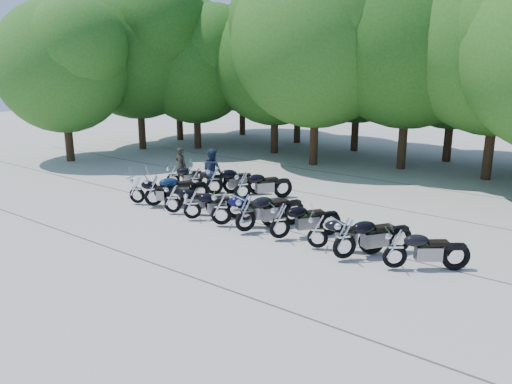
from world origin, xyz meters
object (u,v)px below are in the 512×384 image
Objects in this scene: motorcycle_6 at (280,220)px; motorcycle_12 at (214,179)px; motorcycle_4 at (221,207)px; rider_0 at (181,165)px; motorcycle_0 at (137,189)px; motorcycle_7 at (318,230)px; motorcycle_13 at (242,185)px; motorcycle_8 at (345,237)px; motorcycle_2 at (172,198)px; motorcycle_9 at (395,248)px; motorcycle_10 at (173,175)px; motorcycle_11 at (196,179)px; motorcycle_1 at (153,190)px; motorcycle_5 at (246,212)px; rider_1 at (212,171)px; motorcycle_3 at (192,204)px.

motorcycle_12 reaches higher than motorcycle_6.
rider_0 reaches higher than motorcycle_4.
motorcycle_7 is (7.93, 0.10, -0.02)m from motorcycle_0.
motorcycle_7 is at bearing -174.59° from motorcycle_13.
motorcycle_0 is 8.94m from motorcycle_8.
motorcycle_12 is (-0.51, 2.81, 0.08)m from motorcycle_2.
motorcycle_13 is at bearing 6.78° from motorcycle_8.
motorcycle_9 is 1.11× the size of motorcycle_10.
motorcycle_11 is (-6.13, 2.66, -0.07)m from motorcycle_6.
motorcycle_7 is at bearing -139.88° from motorcycle_11.
motorcycle_4 is 0.97× the size of motorcycle_8.
motorcycle_1 is 1.19× the size of motorcycle_11.
motorcycle_12 is at bearing 35.02° from motorcycle_9.
motorcycle_6 reaches higher than motorcycle_9.
motorcycle_5 is at bearing 42.05° from motorcycle_6.
motorcycle_10 is at bearing -27.13° from motorcycle_1.
motorcycle_9 is at bearing -136.95° from motorcycle_8.
motorcycle_13 is at bearing 169.06° from rider_0.
rider_1 is at bearing 12.23° from motorcycle_4.
motorcycle_6 is 1.33m from motorcycle_7.
motorcycle_7 is at bearing -133.92° from motorcycle_3.
motorcycle_5 is 1.04× the size of motorcycle_8.
motorcycle_5 reaches higher than motorcycle_10.
motorcycle_13 is (-6.02, 3.00, -0.02)m from motorcycle_8.
motorcycle_12 is at bearing -128.22° from motorcycle_10.
rider_0 is at bearing 45.10° from motorcycle_7.
motorcycle_4 is 4.73m from motorcycle_11.
motorcycle_6 reaches higher than motorcycle_10.
motorcycle_6 is at bearing 155.11° from rider_0.
motorcycle_4 is at bearing -112.00° from motorcycle_0.
motorcycle_4 is 3.97m from motorcycle_12.
motorcycle_0 is 7.93m from motorcycle_7.
rider_1 reaches higher than motorcycle_3.
motorcycle_8 is (5.88, -0.06, 0.10)m from motorcycle_3.
motorcycle_2 is 3.87m from motorcycle_10.
motorcycle_10 is (-2.80, 2.67, -0.04)m from motorcycle_2.
motorcycle_0 is 1.03× the size of motorcycle_7.
motorcycle_8 reaches higher than motorcycle_6.
motorcycle_1 is at bearing 19.80° from motorcycle_5.
motorcycle_1 is at bearing 170.77° from motorcycle_10.
motorcycle_6 is 1.14× the size of motorcycle_10.
motorcycle_8 reaches higher than motorcycle_9.
motorcycle_5 reaches higher than motorcycle_2.
motorcycle_10 is 0.83× the size of motorcycle_12.
motorcycle_8 reaches higher than motorcycle_7.
motorcycle_4 is 1.07m from motorcycle_5.
rider_1 is (-3.30, 3.21, 0.25)m from motorcycle_4.
motorcycle_13 is (-0.14, 2.94, 0.07)m from motorcycle_3.
motorcycle_9 is 1.22× the size of rider_1.
motorcycle_4 is at bearing 179.08° from motorcycle_12.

